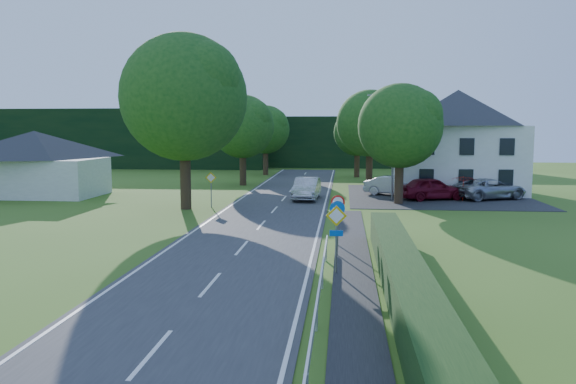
# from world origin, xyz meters

# --- Properties ---
(ground) EXTENTS (160.00, 160.00, 0.00)m
(ground) POSITION_xyz_m (0.00, 0.00, 0.00)
(ground) COLOR #375819
(ground) RESTS_ON ground
(road) EXTENTS (7.00, 80.00, 0.04)m
(road) POSITION_xyz_m (0.00, 20.00, 0.02)
(road) COLOR #353538
(road) RESTS_ON ground
(footpath) EXTENTS (1.50, 44.00, 0.04)m
(footpath) POSITION_xyz_m (4.95, 2.00, 0.02)
(footpath) COLOR black
(footpath) RESTS_ON ground
(parking_pad) EXTENTS (14.00, 16.00, 0.04)m
(parking_pad) POSITION_xyz_m (12.00, 33.00, 0.02)
(parking_pad) COLOR black
(parking_pad) RESTS_ON ground
(line_edge_left) EXTENTS (0.12, 80.00, 0.01)m
(line_edge_left) POSITION_xyz_m (-3.25, 20.00, 0.04)
(line_edge_left) COLOR white
(line_edge_left) RESTS_ON road
(line_edge_right) EXTENTS (0.12, 80.00, 0.01)m
(line_edge_right) POSITION_xyz_m (3.25, 20.00, 0.04)
(line_edge_right) COLOR white
(line_edge_right) RESTS_ON road
(line_centre) EXTENTS (0.12, 80.00, 0.01)m
(line_centre) POSITION_xyz_m (0.00, 20.00, 0.04)
(line_centre) COLOR white
(line_centre) RESTS_ON road
(guardrail) EXTENTS (0.12, 26.00, 0.69)m
(guardrail) POSITION_xyz_m (3.85, -1.00, 0.34)
(guardrail) COLOR silver
(guardrail) RESTS_ON ground
(hedge_right) EXTENTS (1.20, 30.00, 1.30)m
(hedge_right) POSITION_xyz_m (6.50, 0.00, 0.65)
(hedge_right) COLOR black
(hedge_right) RESTS_ON ground
(tree_main) EXTENTS (9.40, 9.40, 11.64)m
(tree_main) POSITION_xyz_m (-6.00, 24.00, 5.82)
(tree_main) COLOR #184A16
(tree_main) RESTS_ON ground
(tree_left_far) EXTENTS (7.00, 7.00, 8.58)m
(tree_left_far) POSITION_xyz_m (-5.00, 40.00, 4.29)
(tree_left_far) COLOR #184A16
(tree_left_far) RESTS_ON ground
(tree_right_far) EXTENTS (7.40, 7.40, 9.09)m
(tree_right_far) POSITION_xyz_m (7.00, 42.00, 4.54)
(tree_right_far) COLOR #184A16
(tree_right_far) RESTS_ON ground
(tree_left_back) EXTENTS (6.60, 6.60, 8.07)m
(tree_left_back) POSITION_xyz_m (-4.50, 52.00, 4.04)
(tree_left_back) COLOR #184A16
(tree_left_back) RESTS_ON ground
(tree_right_back) EXTENTS (6.20, 6.20, 7.56)m
(tree_right_back) POSITION_xyz_m (6.00, 50.00, 3.78)
(tree_right_back) COLOR #184A16
(tree_right_back) RESTS_ON ground
(tree_right_mid) EXTENTS (7.00, 7.00, 8.58)m
(tree_right_mid) POSITION_xyz_m (8.50, 28.00, 4.29)
(tree_right_mid) COLOR #184A16
(tree_right_mid) RESTS_ON ground
(treeline_left) EXTENTS (44.00, 6.00, 8.00)m
(treeline_left) POSITION_xyz_m (-28.00, 62.00, 4.00)
(treeline_left) COLOR black
(treeline_left) RESTS_ON ground
(treeline_right) EXTENTS (30.00, 5.00, 7.00)m
(treeline_right) POSITION_xyz_m (8.00, 66.00, 3.50)
(treeline_right) COLOR black
(treeline_right) RESTS_ON ground
(bungalow_left) EXTENTS (11.00, 6.50, 5.20)m
(bungalow_left) POSITION_xyz_m (-20.00, 30.00, 2.71)
(bungalow_left) COLOR beige
(bungalow_left) RESTS_ON ground
(house_white) EXTENTS (10.60, 8.40, 8.60)m
(house_white) POSITION_xyz_m (14.00, 36.00, 4.41)
(house_white) COLOR silver
(house_white) RESTS_ON ground
(streetlight) EXTENTS (2.03, 0.18, 8.00)m
(streetlight) POSITION_xyz_m (8.06, 30.00, 4.46)
(streetlight) COLOR slate
(streetlight) RESTS_ON ground
(sign_priority_right) EXTENTS (0.78, 0.09, 2.59)m
(sign_priority_right) POSITION_xyz_m (4.30, 7.98, 1.80)
(sign_priority_right) COLOR slate
(sign_priority_right) RESTS_ON ground
(sign_roundabout) EXTENTS (0.64, 0.08, 2.37)m
(sign_roundabout) POSITION_xyz_m (4.30, 10.98, 1.67)
(sign_roundabout) COLOR slate
(sign_roundabout) RESTS_ON ground
(sign_speed_limit) EXTENTS (0.64, 0.11, 2.37)m
(sign_speed_limit) POSITION_xyz_m (4.30, 12.97, 1.77)
(sign_speed_limit) COLOR slate
(sign_speed_limit) RESTS_ON ground
(sign_priority_left) EXTENTS (0.78, 0.09, 2.44)m
(sign_priority_left) POSITION_xyz_m (-4.50, 24.98, 1.72)
(sign_priority_left) COLOR slate
(sign_priority_left) RESTS_ON ground
(moving_car) EXTENTS (1.99, 5.08, 1.65)m
(moving_car) POSITION_xyz_m (1.77, 29.62, 0.86)
(moving_car) COLOR silver
(moving_car) RESTS_ON road
(motorcycle) EXTENTS (0.93, 2.07, 1.05)m
(motorcycle) POSITION_xyz_m (0.93, 32.68, 0.57)
(motorcycle) COLOR black
(motorcycle) RESTS_ON road
(parked_car_red) EXTENTS (5.41, 3.53, 1.71)m
(parked_car_red) POSITION_xyz_m (11.16, 30.38, 0.90)
(parked_car_red) COLOR maroon
(parked_car_red) RESTS_ON parking_pad
(parked_car_silver_a) EXTENTS (4.93, 2.92, 1.54)m
(parked_car_silver_a) POSITION_xyz_m (8.56, 33.00, 0.81)
(parked_car_silver_a) COLOR #B6B5BA
(parked_car_silver_a) RESTS_ON parking_pad
(parked_car_silver_b) EXTENTS (6.23, 4.75, 1.57)m
(parked_car_silver_b) POSITION_xyz_m (15.62, 31.20, 0.83)
(parked_car_silver_b) COLOR #A6A7AD
(parked_car_silver_b) RESTS_ON parking_pad
(parasol) EXTENTS (2.73, 2.75, 1.88)m
(parasol) POSITION_xyz_m (13.39, 29.91, 0.98)
(parasol) COLOR red
(parasol) RESTS_ON parking_pad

